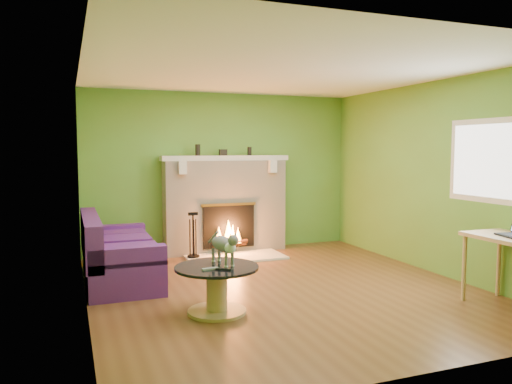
# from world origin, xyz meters

# --- Properties ---
(floor) EXTENTS (5.00, 5.00, 0.00)m
(floor) POSITION_xyz_m (0.00, 0.00, 0.00)
(floor) COLOR brown
(floor) RESTS_ON ground
(ceiling) EXTENTS (5.00, 5.00, 0.00)m
(ceiling) POSITION_xyz_m (0.00, 0.00, 2.60)
(ceiling) COLOR white
(ceiling) RESTS_ON wall_back
(wall_back) EXTENTS (5.00, 0.00, 5.00)m
(wall_back) POSITION_xyz_m (0.00, 2.50, 1.30)
(wall_back) COLOR #56822A
(wall_back) RESTS_ON floor
(wall_front) EXTENTS (5.00, 0.00, 5.00)m
(wall_front) POSITION_xyz_m (0.00, -2.50, 1.30)
(wall_front) COLOR #56822A
(wall_front) RESTS_ON floor
(wall_left) EXTENTS (0.00, 5.00, 5.00)m
(wall_left) POSITION_xyz_m (-2.25, 0.00, 1.30)
(wall_left) COLOR #56822A
(wall_left) RESTS_ON floor
(wall_right) EXTENTS (0.00, 5.00, 5.00)m
(wall_right) POSITION_xyz_m (2.25, 0.00, 1.30)
(wall_right) COLOR #56822A
(wall_right) RESTS_ON floor
(window_frame) EXTENTS (0.00, 1.20, 1.20)m
(window_frame) POSITION_xyz_m (2.24, -0.90, 1.55)
(window_frame) COLOR silver
(window_frame) RESTS_ON wall_right
(window_pane) EXTENTS (0.00, 1.06, 1.06)m
(window_pane) POSITION_xyz_m (2.23, -0.90, 1.55)
(window_pane) COLOR white
(window_pane) RESTS_ON wall_right
(fireplace) EXTENTS (2.10, 0.46, 1.58)m
(fireplace) POSITION_xyz_m (0.00, 2.32, 0.77)
(fireplace) COLOR beige
(fireplace) RESTS_ON floor
(hearth) EXTENTS (1.50, 0.75, 0.03)m
(hearth) POSITION_xyz_m (0.00, 1.80, 0.01)
(hearth) COLOR beige
(hearth) RESTS_ON floor
(mantel) EXTENTS (2.10, 0.28, 0.08)m
(mantel) POSITION_xyz_m (0.00, 2.30, 1.54)
(mantel) COLOR beige
(mantel) RESTS_ON fireplace
(sofa) EXTENTS (0.88, 1.91, 0.86)m
(sofa) POSITION_xyz_m (-1.86, 1.07, 0.33)
(sofa) COLOR #501B69
(sofa) RESTS_ON floor
(coffee_table) EXTENTS (0.87, 0.87, 0.49)m
(coffee_table) POSITION_xyz_m (-1.00, -0.60, 0.28)
(coffee_table) COLOR tan
(coffee_table) RESTS_ON floor
(cat) EXTENTS (0.32, 0.60, 0.36)m
(cat) POSITION_xyz_m (-0.92, -0.55, 0.67)
(cat) COLOR slate
(cat) RESTS_ON coffee_table
(remote_silver) EXTENTS (0.17, 0.06, 0.02)m
(remote_silver) POSITION_xyz_m (-1.10, -0.72, 0.50)
(remote_silver) COLOR #9A9A9C
(remote_silver) RESTS_ON coffee_table
(remote_black) EXTENTS (0.16, 0.12, 0.02)m
(remote_black) POSITION_xyz_m (-0.98, -0.78, 0.50)
(remote_black) COLOR black
(remote_black) RESTS_ON coffee_table
(fire_tools) EXTENTS (0.19, 0.19, 0.70)m
(fire_tools) POSITION_xyz_m (-0.63, 1.95, 0.38)
(fire_tools) COLOR black
(fire_tools) RESTS_ON hearth
(mantel_vase_left) EXTENTS (0.08, 0.08, 0.18)m
(mantel_vase_left) POSITION_xyz_m (-0.45, 2.33, 1.67)
(mantel_vase_left) COLOR black
(mantel_vase_left) RESTS_ON mantel
(mantel_vase_right) EXTENTS (0.07, 0.07, 0.14)m
(mantel_vase_right) POSITION_xyz_m (0.42, 2.33, 1.65)
(mantel_vase_right) COLOR black
(mantel_vase_right) RESTS_ON mantel
(mantel_box) EXTENTS (0.12, 0.08, 0.10)m
(mantel_box) POSITION_xyz_m (-0.03, 2.33, 1.63)
(mantel_box) COLOR black
(mantel_box) RESTS_ON mantel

